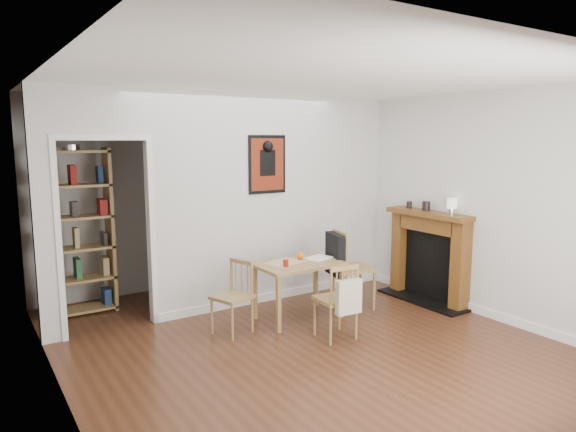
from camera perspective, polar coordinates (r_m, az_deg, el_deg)
ground at (r=5.43m, az=1.47°, el=-13.78°), size 5.20×5.20×0.00m
room_shell at (r=6.27m, az=-4.71°, el=1.52°), size 5.20×5.20×5.20m
dining_table at (r=5.91m, az=1.18°, el=-5.96°), size 0.97×0.62×0.66m
chair_left at (r=5.55m, az=-6.26°, el=-9.02°), size 0.50×0.50×0.78m
chair_right at (r=6.36m, az=7.12°, el=-5.71°), size 0.65×0.59×0.97m
chair_front at (r=5.42m, az=5.37°, el=-9.25°), size 0.44×0.49×0.81m
bookshelf at (r=6.51m, az=-22.53°, el=-1.79°), size 0.83×0.33×1.96m
fireplace at (r=6.81m, az=15.42°, el=-4.01°), size 0.45×1.25×1.16m
red_glass at (r=5.70m, az=-0.25°, el=-5.27°), size 0.06×0.06×0.08m
orange_fruit at (r=6.06m, az=1.39°, el=-4.41°), size 0.09×0.09×0.09m
placemat at (r=5.90m, az=-0.40°, el=-5.18°), size 0.48×0.41×0.00m
notebook at (r=6.10m, az=3.40°, el=-4.67°), size 0.34×0.28×0.01m
mantel_lamp at (r=6.50m, az=17.75°, el=1.25°), size 0.12×0.12×0.20m
ceramic_jar_a at (r=6.75m, az=15.10°, el=1.09°), size 0.10×0.10×0.12m
ceramic_jar_b at (r=6.93m, az=13.32°, el=1.23°), size 0.07×0.07×0.09m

